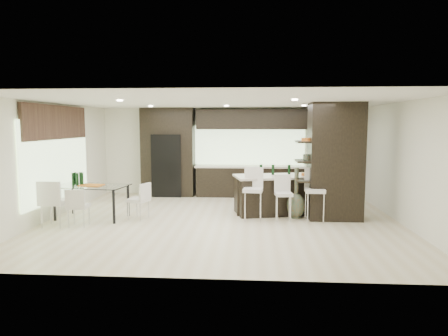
# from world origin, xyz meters

# --- Properties ---
(ground) EXTENTS (8.00, 8.00, 0.00)m
(ground) POSITION_xyz_m (0.00, 0.00, 0.00)
(ground) COLOR beige
(ground) RESTS_ON ground
(back_wall) EXTENTS (8.00, 0.02, 2.70)m
(back_wall) POSITION_xyz_m (0.00, 3.50, 1.35)
(back_wall) COLOR white
(back_wall) RESTS_ON ground
(left_wall) EXTENTS (0.02, 7.00, 2.70)m
(left_wall) POSITION_xyz_m (-4.00, 0.00, 1.35)
(left_wall) COLOR white
(left_wall) RESTS_ON ground
(right_wall) EXTENTS (0.02, 7.00, 2.70)m
(right_wall) POSITION_xyz_m (4.00, 0.00, 1.35)
(right_wall) COLOR white
(right_wall) RESTS_ON ground
(ceiling) EXTENTS (8.00, 7.00, 0.02)m
(ceiling) POSITION_xyz_m (0.00, 0.00, 2.70)
(ceiling) COLOR white
(ceiling) RESTS_ON ground
(window_left) EXTENTS (0.04, 3.20, 1.90)m
(window_left) POSITION_xyz_m (-3.96, 0.20, 1.35)
(window_left) COLOR #B2D199
(window_left) RESTS_ON left_wall
(window_back) EXTENTS (3.40, 0.04, 1.20)m
(window_back) POSITION_xyz_m (0.60, 3.46, 1.55)
(window_back) COLOR #B2D199
(window_back) RESTS_ON back_wall
(stone_accent) EXTENTS (0.08, 3.00, 0.80)m
(stone_accent) POSITION_xyz_m (-3.93, 0.20, 2.25)
(stone_accent) COLOR brown
(stone_accent) RESTS_ON left_wall
(ceiling_spots) EXTENTS (4.00, 3.00, 0.02)m
(ceiling_spots) POSITION_xyz_m (0.00, 0.25, 2.68)
(ceiling_spots) COLOR white
(ceiling_spots) RESTS_ON ceiling
(back_cabinetry) EXTENTS (6.80, 0.68, 2.70)m
(back_cabinetry) POSITION_xyz_m (0.50, 3.17, 1.35)
(back_cabinetry) COLOR black
(back_cabinetry) RESTS_ON ground
(refrigerator) EXTENTS (0.90, 0.68, 1.90)m
(refrigerator) POSITION_xyz_m (-1.90, 3.12, 0.95)
(refrigerator) COLOR black
(refrigerator) RESTS_ON ground
(partition_column) EXTENTS (1.20, 0.80, 2.70)m
(partition_column) POSITION_xyz_m (2.60, 0.40, 1.35)
(partition_column) COLOR black
(partition_column) RESTS_ON ground
(kitchen_island) EXTENTS (2.44, 1.48, 0.95)m
(kitchen_island) POSITION_xyz_m (1.40, 0.86, 0.47)
(kitchen_island) COLOR black
(kitchen_island) RESTS_ON ground
(stool_left) EXTENTS (0.47, 0.47, 0.98)m
(stool_left) POSITION_xyz_m (0.70, 0.06, 0.49)
(stool_left) COLOR silver
(stool_left) RESTS_ON ground
(stool_mid) EXTENTS (0.41, 0.41, 0.85)m
(stool_mid) POSITION_xyz_m (1.40, 0.09, 0.42)
(stool_mid) COLOR silver
(stool_mid) RESTS_ON ground
(stool_right) EXTENTS (0.45, 0.45, 0.98)m
(stool_right) POSITION_xyz_m (2.10, 0.06, 0.49)
(stool_right) COLOR silver
(stool_right) RESTS_ON ground
(bench) EXTENTS (1.42, 0.80, 0.52)m
(bench) POSITION_xyz_m (1.28, 1.48, 0.26)
(bench) COLOR black
(bench) RESTS_ON ground
(floor_vase) EXTENTS (0.47, 0.47, 1.20)m
(floor_vase) POSITION_xyz_m (1.72, 0.37, 0.60)
(floor_vase) COLOR #434934
(floor_vase) RESTS_ON ground
(dining_table) EXTENTS (1.72, 1.10, 0.78)m
(dining_table) POSITION_xyz_m (-3.06, -0.00, 0.39)
(dining_table) COLOR white
(dining_table) RESTS_ON ground
(chair_near) EXTENTS (0.45, 0.45, 0.77)m
(chair_near) POSITION_xyz_m (-3.06, -0.74, 0.38)
(chair_near) COLOR silver
(chair_near) RESTS_ON ground
(chair_far) EXTENTS (0.51, 0.51, 0.94)m
(chair_far) POSITION_xyz_m (-3.57, -0.79, 0.47)
(chair_far) COLOR silver
(chair_far) RESTS_ON ground
(chair_end) EXTENTS (0.54, 0.54, 0.79)m
(chair_end) POSITION_xyz_m (-1.96, -0.00, 0.39)
(chair_end) COLOR silver
(chair_end) RESTS_ON ground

